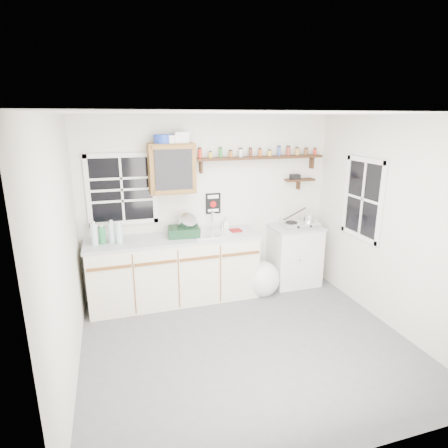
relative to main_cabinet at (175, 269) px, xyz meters
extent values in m
cube|color=#515154|center=(0.58, -1.30, -0.47)|extent=(3.60, 3.20, 0.02)
cube|color=silver|center=(0.58, -1.30, 2.05)|extent=(3.60, 3.20, 0.02)
cube|color=beige|center=(-1.23, -1.30, 0.79)|extent=(0.02, 3.20, 2.50)
cube|color=beige|center=(2.40, -1.30, 0.79)|extent=(0.02, 3.20, 2.50)
cube|color=beige|center=(0.58, 0.31, 0.79)|extent=(3.60, 0.02, 2.50)
cube|color=beige|center=(0.58, -2.91, 0.79)|extent=(3.60, 0.02, 2.50)
cube|color=#BFB69E|center=(0.00, 0.00, -0.02)|extent=(2.27, 0.60, 0.88)
cube|color=#95979C|center=(0.00, 0.00, 0.44)|extent=(2.31, 0.62, 0.04)
cube|color=brown|center=(-0.85, -0.31, 0.24)|extent=(0.53, 0.02, 0.03)
cube|color=brown|center=(-0.28, -0.31, 0.24)|extent=(0.53, 0.02, 0.03)
cube|color=brown|center=(0.28, -0.31, 0.24)|extent=(0.53, 0.02, 0.03)
cube|color=brown|center=(0.85, -0.31, 0.24)|extent=(0.53, 0.02, 0.03)
cube|color=silver|center=(1.83, 0.03, -0.02)|extent=(0.70, 0.55, 0.88)
cube|color=#95979C|center=(1.83, 0.03, 0.43)|extent=(0.73, 0.57, 0.03)
cube|color=silver|center=(0.53, 0.00, 0.46)|extent=(0.52, 0.44, 0.03)
cylinder|color=silver|center=(0.58, 0.16, 0.60)|extent=(0.02, 0.02, 0.28)
cylinder|color=silver|center=(0.58, 0.10, 0.73)|extent=(0.02, 0.14, 0.02)
cube|color=brown|center=(0.03, 0.15, 1.36)|extent=(0.60, 0.30, 0.65)
cube|color=black|center=(0.03, -0.01, 1.36)|extent=(0.48, 0.02, 0.52)
cylinder|color=#18349D|center=(-0.06, 0.15, 1.74)|extent=(0.24, 0.24, 0.11)
cube|color=silver|center=(0.17, 0.15, 1.76)|extent=(0.18, 0.15, 0.14)
cylinder|color=silver|center=(0.03, 0.10, 1.74)|extent=(0.12, 0.12, 0.10)
cube|color=black|center=(1.31, 0.21, 1.46)|extent=(1.91, 0.18, 0.04)
cube|color=black|center=(0.45, 0.25, 1.36)|extent=(0.03, 0.10, 0.18)
cube|color=black|center=(2.17, 0.25, 1.36)|extent=(0.03, 0.10, 0.18)
cylinder|color=red|center=(0.43, 0.21, 1.54)|extent=(0.05, 0.05, 0.13)
cylinder|color=black|center=(0.43, 0.21, 1.61)|extent=(0.05, 0.05, 0.02)
cylinder|color=gold|center=(0.58, 0.21, 1.51)|extent=(0.05, 0.05, 0.08)
cylinder|color=black|center=(0.58, 0.21, 1.56)|extent=(0.04, 0.04, 0.02)
cylinder|color=#267226|center=(0.73, 0.21, 1.54)|extent=(0.05, 0.05, 0.12)
cylinder|color=black|center=(0.73, 0.21, 1.61)|extent=(0.04, 0.04, 0.02)
cylinder|color=#99591E|center=(0.87, 0.21, 1.52)|extent=(0.05, 0.05, 0.08)
cylinder|color=black|center=(0.87, 0.21, 1.57)|extent=(0.05, 0.05, 0.02)
cylinder|color=silver|center=(1.02, 0.21, 1.53)|extent=(0.05, 0.05, 0.11)
cylinder|color=black|center=(1.02, 0.21, 1.59)|extent=(0.05, 0.05, 0.02)
cylinder|color=#4C2614|center=(1.16, 0.21, 1.53)|extent=(0.05, 0.05, 0.11)
cylinder|color=black|center=(1.16, 0.21, 1.59)|extent=(0.04, 0.04, 0.02)
cylinder|color=#B24C19|center=(1.31, 0.21, 1.53)|extent=(0.05, 0.05, 0.10)
cylinder|color=black|center=(1.31, 0.21, 1.58)|extent=(0.04, 0.04, 0.02)
cylinder|color=gold|center=(1.46, 0.21, 1.51)|extent=(0.06, 0.06, 0.07)
cylinder|color=black|center=(1.46, 0.21, 1.56)|extent=(0.05, 0.05, 0.02)
cylinder|color=#334C8C|center=(1.60, 0.21, 1.54)|extent=(0.05, 0.05, 0.13)
cylinder|color=black|center=(1.60, 0.21, 1.61)|extent=(0.04, 0.04, 0.02)
cylinder|color=maroon|center=(1.75, 0.21, 1.54)|extent=(0.06, 0.06, 0.12)
cylinder|color=black|center=(1.75, 0.21, 1.61)|extent=(0.05, 0.05, 0.02)
cylinder|color=#BF8C3F|center=(1.89, 0.21, 1.53)|extent=(0.06, 0.06, 0.10)
cylinder|color=black|center=(1.89, 0.21, 1.58)|extent=(0.05, 0.05, 0.02)
cylinder|color=brown|center=(2.04, 0.21, 1.52)|extent=(0.06, 0.06, 0.09)
cylinder|color=black|center=(2.04, 0.21, 1.57)|extent=(0.05, 0.05, 0.02)
cylinder|color=red|center=(2.19, 0.21, 1.52)|extent=(0.05, 0.05, 0.08)
cylinder|color=black|center=(2.19, 0.21, 1.57)|extent=(0.04, 0.04, 0.02)
cube|color=black|center=(1.96, 0.22, 1.11)|extent=(0.45, 0.15, 0.03)
cube|color=black|center=(1.96, 0.26, 1.03)|extent=(0.03, 0.08, 0.14)
cube|color=black|center=(1.88, 0.22, 1.16)|extent=(0.14, 0.10, 0.07)
cube|color=black|center=(0.63, 0.29, 0.82)|extent=(0.22, 0.01, 0.30)
cube|color=white|center=(0.63, 0.28, 0.92)|extent=(0.16, 0.00, 0.05)
cylinder|color=#A50C0C|center=(0.63, 0.28, 0.81)|extent=(0.09, 0.01, 0.09)
cube|color=white|center=(0.63, 0.28, 0.72)|extent=(0.16, 0.00, 0.04)
cube|color=black|center=(-0.62, 0.29, 1.09)|extent=(0.85, 0.02, 0.90)
cube|color=silver|center=(-0.62, 0.29, 1.09)|extent=(0.93, 0.03, 0.98)
cube|color=black|center=(2.37, -0.75, 0.99)|extent=(0.02, 0.70, 1.00)
cube|color=silver|center=(2.37, -0.75, 0.99)|extent=(0.03, 0.78, 1.08)
cylinder|color=#AEC4CC|center=(-1.00, -0.03, 0.60)|extent=(0.08, 0.08, 0.28)
cylinder|color=silver|center=(-1.00, -0.03, 0.75)|extent=(0.04, 0.04, 0.03)
cylinder|color=#267442|center=(-0.91, 0.01, 0.57)|extent=(0.08, 0.08, 0.22)
cylinder|color=silver|center=(-0.91, 0.01, 0.70)|extent=(0.05, 0.05, 0.03)
cylinder|color=#AEC4CC|center=(-0.79, 0.01, 0.59)|extent=(0.08, 0.08, 0.27)
cylinder|color=silver|center=(-0.79, 0.01, 0.74)|extent=(0.05, 0.05, 0.03)
cylinder|color=#AEC4CC|center=(-0.70, -0.05, 0.59)|extent=(0.08, 0.08, 0.26)
cylinder|color=silver|center=(-0.70, -0.05, 0.73)|extent=(0.04, 0.04, 0.03)
cube|color=#10321B|center=(0.15, 0.02, 0.52)|extent=(0.45, 0.35, 0.12)
cylinder|color=silver|center=(0.20, 0.02, 0.65)|extent=(0.28, 0.31, 0.25)
imported|color=silver|center=(0.80, 0.17, 0.54)|extent=(0.10, 0.10, 0.17)
cube|color=maroon|center=(0.89, 0.02, 0.47)|extent=(0.16, 0.14, 0.02)
cube|color=silver|center=(1.89, 0.01, 0.48)|extent=(0.56, 0.32, 0.07)
cylinder|color=black|center=(1.75, 0.01, 0.52)|extent=(0.17, 0.17, 0.01)
cylinder|color=black|center=(2.03, 0.01, 0.52)|extent=(0.17, 0.17, 0.01)
cylinder|color=silver|center=(2.03, 0.01, 0.58)|extent=(0.18, 0.18, 0.11)
cylinder|color=black|center=(1.85, 0.10, 0.62)|extent=(0.36, 0.02, 0.18)
ellipsoid|color=silver|center=(1.23, -0.18, -0.24)|extent=(0.46, 0.42, 0.48)
cone|color=silver|center=(1.25, -0.18, -0.02)|extent=(0.13, 0.13, 0.13)
camera|label=1|loc=(-0.76, -4.77, 2.00)|focal=30.00mm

